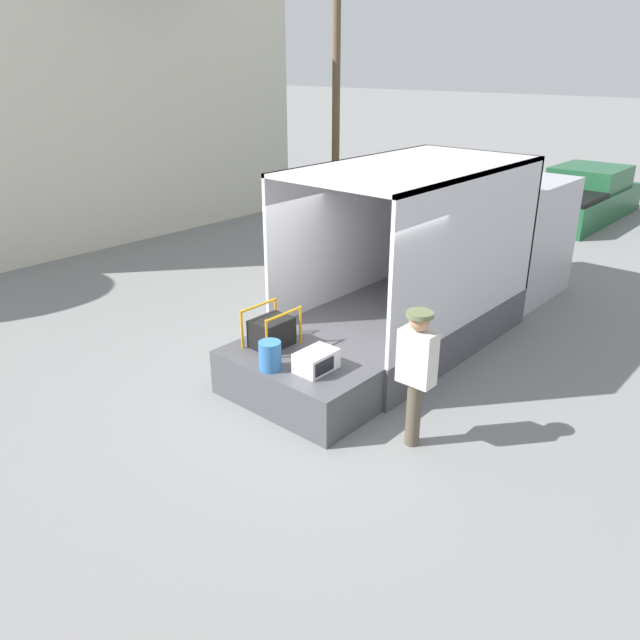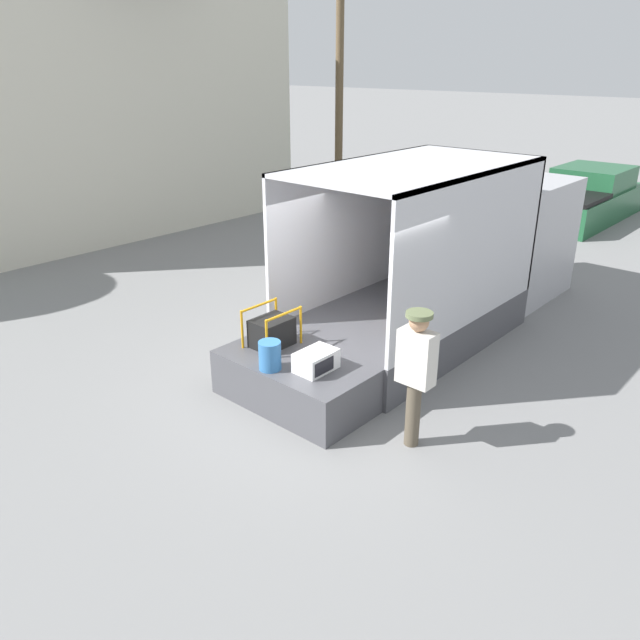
{
  "view_description": "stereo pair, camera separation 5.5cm",
  "coord_description": "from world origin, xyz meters",
  "px_view_note": "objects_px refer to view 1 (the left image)",
  "views": [
    {
      "loc": [
        -6.04,
        -5.26,
        4.42
      ],
      "look_at": [
        -0.28,
        -0.2,
        1.2
      ],
      "focal_mm": 35.0,
      "sensor_mm": 36.0,
      "label": 1
    },
    {
      "loc": [
        -6.0,
        -5.3,
        4.42
      ],
      "look_at": [
        -0.28,
        -0.2,
        1.2
      ],
      "focal_mm": 35.0,
      "sensor_mm": 36.0,
      "label": 2
    }
  ],
  "objects_px": {
    "portable_generator": "(273,331)",
    "utility_pole": "(336,63)",
    "pickup_truck_green": "(581,198)",
    "microwave": "(316,361)",
    "worker_person": "(417,365)",
    "box_truck": "(466,260)",
    "orange_bucket": "(270,356)"
  },
  "relations": [
    {
      "from": "portable_generator",
      "to": "orange_bucket",
      "type": "bearing_deg",
      "value": -137.47
    },
    {
      "from": "microwave",
      "to": "utility_pole",
      "type": "distance_m",
      "value": 16.3
    },
    {
      "from": "worker_person",
      "to": "utility_pole",
      "type": "bearing_deg",
      "value": 43.29
    },
    {
      "from": "pickup_truck_green",
      "to": "utility_pole",
      "type": "bearing_deg",
      "value": 97.79
    },
    {
      "from": "worker_person",
      "to": "microwave",
      "type": "bearing_deg",
      "value": 100.06
    },
    {
      "from": "box_truck",
      "to": "pickup_truck_green",
      "type": "bearing_deg",
      "value": 7.08
    },
    {
      "from": "microwave",
      "to": "utility_pole",
      "type": "height_order",
      "value": "utility_pole"
    },
    {
      "from": "utility_pole",
      "to": "orange_bucket",
      "type": "bearing_deg",
      "value": -143.07
    },
    {
      "from": "box_truck",
      "to": "worker_person",
      "type": "height_order",
      "value": "box_truck"
    },
    {
      "from": "box_truck",
      "to": "portable_generator",
      "type": "distance_m",
      "value": 4.51
    },
    {
      "from": "box_truck",
      "to": "orange_bucket",
      "type": "xyz_separation_m",
      "value": [
        -5.02,
        0.06,
        -0.14
      ]
    },
    {
      "from": "worker_person",
      "to": "pickup_truck_green",
      "type": "xyz_separation_m",
      "value": [
        13.28,
        2.89,
        -0.49
      ]
    },
    {
      "from": "pickup_truck_green",
      "to": "utility_pole",
      "type": "distance_m",
      "value": 9.36
    },
    {
      "from": "portable_generator",
      "to": "pickup_truck_green",
      "type": "xyz_separation_m",
      "value": [
        13.34,
        0.54,
        -0.26
      ]
    },
    {
      "from": "orange_bucket",
      "to": "portable_generator",
      "type": "bearing_deg",
      "value": 42.53
    },
    {
      "from": "worker_person",
      "to": "utility_pole",
      "type": "height_order",
      "value": "utility_pole"
    },
    {
      "from": "microwave",
      "to": "utility_pole",
      "type": "relative_size",
      "value": 0.07
    },
    {
      "from": "microwave",
      "to": "portable_generator",
      "type": "distance_m",
      "value": 1.0
    },
    {
      "from": "portable_generator",
      "to": "orange_bucket",
      "type": "height_order",
      "value": "portable_generator"
    },
    {
      "from": "portable_generator",
      "to": "worker_person",
      "type": "distance_m",
      "value": 2.36
    },
    {
      "from": "worker_person",
      "to": "portable_generator",
      "type": "bearing_deg",
      "value": 91.64
    },
    {
      "from": "box_truck",
      "to": "utility_pole",
      "type": "bearing_deg",
      "value": 51.32
    },
    {
      "from": "microwave",
      "to": "worker_person",
      "type": "bearing_deg",
      "value": -79.94
    },
    {
      "from": "portable_generator",
      "to": "utility_pole",
      "type": "distance_m",
      "value": 15.56
    },
    {
      "from": "pickup_truck_green",
      "to": "portable_generator",
      "type": "bearing_deg",
      "value": -177.68
    },
    {
      "from": "worker_person",
      "to": "pickup_truck_green",
      "type": "distance_m",
      "value": 13.59
    },
    {
      "from": "box_truck",
      "to": "worker_person",
      "type": "xyz_separation_m",
      "value": [
        -4.41,
        -1.78,
        0.1
      ]
    },
    {
      "from": "orange_bucket",
      "to": "utility_pole",
      "type": "relative_size",
      "value": 0.05
    },
    {
      "from": "box_truck",
      "to": "pickup_truck_green",
      "type": "xyz_separation_m",
      "value": [
        8.87,
        1.1,
        -0.38
      ]
    },
    {
      "from": "portable_generator",
      "to": "utility_pole",
      "type": "height_order",
      "value": "utility_pole"
    },
    {
      "from": "pickup_truck_green",
      "to": "utility_pole",
      "type": "relative_size",
      "value": 0.61
    },
    {
      "from": "box_truck",
      "to": "portable_generator",
      "type": "xyz_separation_m",
      "value": [
        -4.47,
        0.56,
        -0.12
      ]
    }
  ]
}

